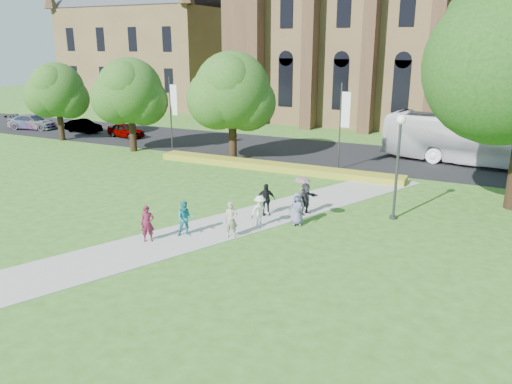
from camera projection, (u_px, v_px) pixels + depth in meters
The scene contains 23 objects.
ground at pixel (199, 238), 22.78m from camera, with size 160.00×160.00×0.00m, color #395C1B.
road at pixel (331, 154), 40.04m from camera, with size 160.00×10.00×0.02m, color black.
footpath at pixel (210, 230), 23.64m from camera, with size 3.20×30.00×0.04m, color #B2B2A8.
flower_hedge at pixel (274, 167), 34.94m from camera, with size 18.00×1.40×0.45m, color gold.
building_west at pixel (150, 38), 70.52m from camera, with size 22.00×14.00×18.30m.
streetlamp at pixel (398, 155), 24.33m from camera, with size 0.44×0.44×5.24m.
street_tree_0 at pixel (130, 91), 39.70m from camera, with size 5.20×5.20×7.50m.
street_tree_1 at pixel (232, 90), 36.29m from camera, with size 5.60×5.60×8.05m.
street_tree_2 at pixel (57, 90), 44.40m from camera, with size 4.80×4.80×6.95m.
banner_pole_0 at pixel (342, 122), 34.05m from camera, with size 0.70×0.10×6.00m.
banner_pole_1 at pixel (172, 110), 39.87m from camera, with size 0.70×0.10×6.00m.
tour_coach at pixel (476, 140), 35.99m from camera, with size 3.06×13.09×3.65m, color silver.
car_0 at pixel (126, 130), 46.80m from camera, with size 1.56×3.87×1.32m, color gray.
car_1 at pixel (83, 126), 49.39m from camera, with size 1.35×3.88×1.28m, color gray.
car_2 at pixel (32, 122), 51.26m from camera, with size 2.05×5.04×1.46m, color gray.
pedestrian_0 at pixel (148, 224), 22.09m from camera, with size 0.60×0.39×1.64m, color maroon.
pedestrian_1 at pixel (185, 219), 22.73m from camera, with size 0.80×0.62×1.64m, color teal.
pedestrian_2 at pixel (260, 211), 23.83m from camera, with size 1.01×0.58×1.56m, color silver.
pedestrian_3 at pixel (266, 199), 25.48m from camera, with size 0.97×0.41×1.66m, color black.
pedestrian_4 at pixel (297, 209), 24.14m from camera, with size 0.79×0.51×1.61m, color slate.
pedestrian_5 at pixel (306, 199), 25.62m from camera, with size 1.53×0.49×1.65m, color #29272F.
pedestrian_6 at pixel (231, 220), 22.54m from camera, with size 0.61×0.40×1.67m, color #9E9983.
parasol at pixel (302, 186), 23.82m from camera, with size 0.77×0.77×0.68m, color #E7A7A3.
Camera 1 is at (11.57, -17.98, 8.55)m, focal length 35.00 mm.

